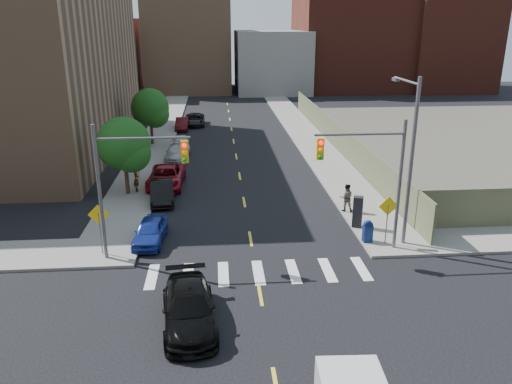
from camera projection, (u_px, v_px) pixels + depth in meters
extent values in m
plane|color=black|center=(264.00, 319.00, 20.37)|extent=(160.00, 160.00, 0.00)
cube|color=gray|center=(165.00, 124.00, 58.86)|extent=(3.50, 73.00, 0.15)
cube|color=gray|center=(295.00, 122.00, 60.06)|extent=(3.50, 73.00, 0.15)
cube|color=#5D6748|center=(337.00, 136.00, 47.10)|extent=(0.12, 44.00, 2.50)
cube|color=#595447|center=(509.00, 140.00, 50.80)|extent=(36.00, 42.00, 0.06)
cube|color=#592319|center=(92.00, 56.00, 82.70)|extent=(14.00, 18.00, 12.00)
cube|color=#8C6B4C|center=(189.00, 46.00, 85.33)|extent=(14.00, 16.00, 15.00)
cube|color=gray|center=(271.00, 61.00, 85.34)|extent=(12.00, 16.00, 10.00)
cube|color=#592319|center=(349.00, 42.00, 87.34)|extent=(18.00, 18.00, 16.00)
cube|color=#592319|center=(443.00, 36.00, 86.36)|extent=(14.00, 16.00, 18.00)
cylinder|color=#8C6B4C|center=(470.00, 6.00, 85.05)|extent=(1.80, 1.80, 28.00)
cylinder|color=#59595E|center=(100.00, 195.00, 24.31)|extent=(0.18, 0.18, 7.00)
cylinder|color=#59595E|center=(142.00, 138.00, 23.57)|extent=(4.50, 0.12, 0.12)
cube|color=#E5A50C|center=(185.00, 152.00, 23.95)|extent=(0.35, 0.30, 1.05)
cylinder|color=#59595E|center=(399.00, 187.00, 25.47)|extent=(0.18, 0.18, 7.00)
cylinder|color=#59595E|center=(360.00, 134.00, 24.39)|extent=(4.50, 0.12, 0.12)
cube|color=#E5A50C|center=(320.00, 149.00, 24.46)|extent=(0.35, 0.30, 1.05)
cylinder|color=#59595E|center=(411.00, 166.00, 25.67)|extent=(0.20, 0.20, 9.00)
cylinder|color=#59595E|center=(407.00, 81.00, 25.94)|extent=(0.12, 3.50, 0.12)
cube|color=#59595E|center=(396.00, 79.00, 27.48)|extent=(0.25, 0.60, 0.18)
cylinder|color=#59595E|center=(101.00, 235.00, 25.51)|extent=(0.06, 0.06, 2.40)
cube|color=yellow|center=(98.00, 215.00, 25.15)|extent=(1.06, 0.04, 1.06)
cylinder|color=#59595E|center=(387.00, 225.00, 26.67)|extent=(0.06, 0.06, 2.40)
cube|color=yellow|center=(388.00, 206.00, 26.31)|extent=(1.06, 0.04, 1.06)
cylinder|color=#59595E|center=(138.00, 163.00, 38.23)|extent=(0.06, 0.06, 2.40)
cube|color=yellow|center=(137.00, 150.00, 37.87)|extent=(1.06, 0.04, 1.06)
cylinder|color=#332114|center=(127.00, 177.00, 34.41)|extent=(0.28, 0.28, 2.64)
sphere|color=#164614|center=(124.00, 144.00, 33.63)|extent=(3.60, 3.60, 3.60)
sphere|color=#164614|center=(131.00, 153.00, 33.58)|extent=(2.64, 2.64, 2.64)
sphere|color=#164614|center=(119.00, 148.00, 34.11)|extent=(2.88, 2.88, 2.88)
cylinder|color=#332114|center=(152.00, 132.00, 48.54)|extent=(0.28, 0.28, 2.64)
sphere|color=#164614|center=(150.00, 107.00, 47.76)|extent=(3.60, 3.60, 3.60)
sphere|color=#164614|center=(155.00, 114.00, 47.71)|extent=(2.64, 2.64, 2.64)
sphere|color=#164614|center=(147.00, 111.00, 48.25)|extent=(2.88, 2.88, 2.88)
imported|color=navy|center=(150.00, 231.00, 27.29)|extent=(1.84, 3.97, 1.31)
imported|color=black|center=(162.00, 191.00, 33.49)|extent=(1.95, 4.46, 1.43)
imported|color=maroon|center=(166.00, 177.00, 36.48)|extent=(2.66, 5.47, 1.50)
imported|color=#A0A3A7|center=(177.00, 153.00, 43.57)|extent=(1.95, 4.50, 1.29)
imported|color=#BEBEBE|center=(181.00, 143.00, 47.06)|extent=(1.97, 4.09, 1.35)
imported|color=#440D11|center=(182.00, 124.00, 55.70)|extent=(1.42, 4.00, 1.31)
imported|color=black|center=(195.00, 119.00, 58.13)|extent=(2.26, 4.85, 1.34)
imported|color=black|center=(189.00, 308.00, 19.83)|extent=(2.52, 5.23, 1.47)
cube|color=navy|center=(368.00, 233.00, 27.08)|extent=(0.52, 0.41, 0.95)
cylinder|color=navy|center=(368.00, 225.00, 26.91)|extent=(0.50, 0.25, 0.49)
cube|color=black|center=(358.00, 212.00, 28.90)|extent=(0.67, 0.61, 1.85)
imported|color=gray|center=(136.00, 180.00, 35.02)|extent=(0.40, 0.61, 1.66)
imported|color=gray|center=(346.00, 198.00, 31.34)|extent=(0.95, 0.79, 1.77)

